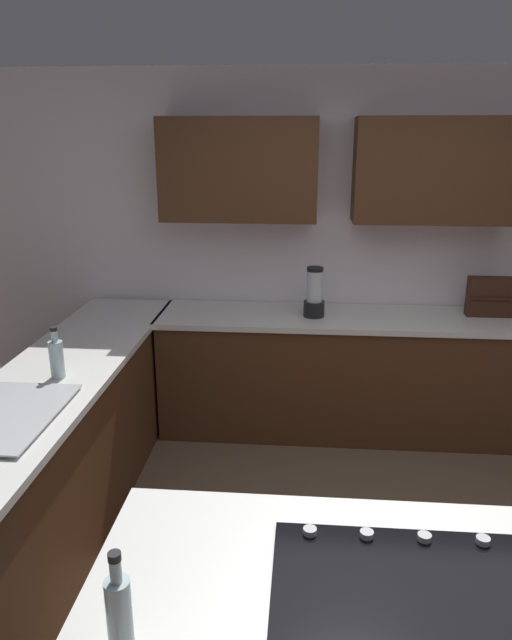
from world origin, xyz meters
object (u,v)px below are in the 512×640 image
sink_unit (3,414)px  dish_soap_bottle (57,358)px  blender (314,295)px  oil_bottle (120,618)px  spice_rack (491,297)px  cooktop (406,592)px

sink_unit → dish_soap_bottle: size_ratio=2.49×
blender → oil_bottle: (0.50, 2.92, -0.02)m
sink_unit → dish_soap_bottle: dish_soap_bottle is taller
blender → spice_rack: blender is taller
cooktop → spice_rack: 2.94m
sink_unit → spice_rack: (-2.68, -1.81, 0.12)m
sink_unit → cooktop: 1.91m
spice_rack → oil_bottle: oil_bottle is taller
spice_rack → oil_bottle: (1.75, 3.04, -0.01)m
oil_bottle → blender: bearing=-99.7°
cooktop → oil_bottle: oil_bottle is taller
cooktop → oil_bottle: 0.79m
cooktop → spice_rack: size_ratio=2.30×
sink_unit → dish_soap_bottle: 0.49m
cooktop → oil_bottle: size_ratio=2.40×
spice_rack → dish_soap_bottle: same height
blender → oil_bottle: blender is taller
sink_unit → cooktop: size_ratio=0.92×
cooktop → dish_soap_bottle: dish_soap_bottle is taller
cooktop → blender: blender is taller
sink_unit → oil_bottle: (-0.93, 1.22, 0.11)m
oil_bottle → cooktop: bearing=-159.2°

